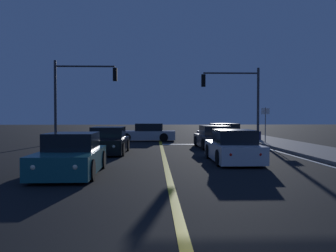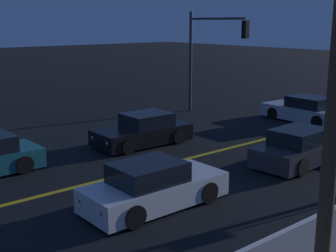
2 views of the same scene
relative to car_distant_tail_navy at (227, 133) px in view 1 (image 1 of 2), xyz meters
name	(u,v)px [view 1 (image 1 of 2)]	position (x,y,z in m)	size (l,w,h in m)	color
lane_line_center	(165,162)	(-5.11, -12.78, -0.58)	(0.20, 37.37, 0.01)	gold
lane_line_edge_right	(312,161)	(1.05, -12.78, -0.58)	(0.16, 37.37, 0.01)	white
stop_bar	(209,144)	(-1.90, -3.29, -0.58)	(6.41, 0.50, 0.01)	white
car_distant_tail_navy	(227,133)	(0.00, 0.00, 0.00)	(4.69, 2.01, 1.34)	navy
car_lead_oncoming_charcoal	(214,138)	(-2.02, -6.20, 0.00)	(1.98, 4.41, 1.34)	#2D2D33
car_parked_curb_silver	(147,133)	(-6.14, 0.22, 0.00)	(4.54, 2.04, 1.34)	#B2B5BA
car_mid_block_teal	(71,156)	(-8.27, -15.88, 0.00)	(1.95, 4.31, 1.34)	#195960
car_following_oncoming_black	(108,142)	(-7.91, -9.12, 0.00)	(1.99, 4.27, 1.34)	black
car_far_approaching_white	(233,148)	(-2.30, -12.93, 0.00)	(1.84, 4.30, 1.34)	silver
traffic_signal_near_right	(237,92)	(0.52, -0.99, 3.08)	(4.29, 0.28, 5.45)	#38383D
traffic_signal_far_left	(78,88)	(-10.77, -2.39, 3.25)	(4.31, 0.28, 5.71)	#38383D
street_sign_corner	(265,120)	(1.80, -3.79, 1.08)	(0.56, 0.08, 2.47)	slate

